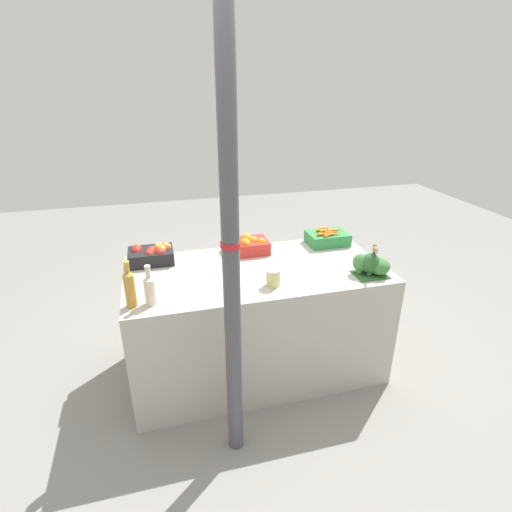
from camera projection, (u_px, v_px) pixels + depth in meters
ground_plane at (256, 365)px, 3.19m from camera, size 10.00×10.00×0.00m
market_table at (256, 320)px, 3.02m from camera, size 1.83×0.91×0.86m
support_pole at (231, 249)px, 1.97m from camera, size 0.10×0.10×2.65m
apple_crate at (152, 254)px, 2.92m from camera, size 0.32×0.23×0.14m
orange_crate at (248, 245)px, 3.09m from camera, size 0.32×0.23×0.14m
carrot_crate at (328, 238)px, 3.25m from camera, size 0.32×0.23×0.14m
broccoli_pile at (371, 265)px, 2.73m from camera, size 0.24×0.19×0.16m
juice_bottle_amber at (130, 288)px, 2.32m from camera, size 0.06×0.06×0.29m
juice_bottle_cloudy at (150, 289)px, 2.36m from camera, size 0.07×0.07×0.25m
pickle_jar at (273, 277)px, 2.59m from camera, size 0.10×0.10×0.12m
sparrow_bird at (375, 249)px, 2.69m from camera, size 0.07×0.13×0.05m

